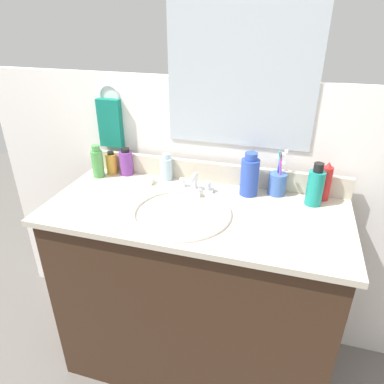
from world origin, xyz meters
The scene contains 19 objects.
ground_plane centered at (0.00, 0.00, 0.00)m, with size 6.00×6.00×0.00m, color #66605B.
vanity_cabinet centered at (0.00, 0.00, 0.42)m, with size 1.13×0.49×0.84m, color #382316.
countertop centered at (0.00, 0.00, 0.85)m, with size 1.17×0.53×0.02m, color beige.
backsplash centered at (0.00, 0.25, 0.91)m, with size 1.17×0.02×0.09m, color beige.
back_wall centered at (0.00, 0.32, 0.65)m, with size 2.27×0.04×1.30m, color white.
mirror_panel centered at (0.10, 0.29, 1.31)m, with size 0.60×0.01×0.56m, color #B2BCC6.
towel_ring centered at (-0.49, 0.29, 1.20)m, with size 0.10×0.10×0.01m, color silver.
hand_towel centered at (-0.49, 0.28, 1.08)m, with size 0.11×0.04×0.22m, color #147260.
sink_basin centered at (-0.04, -0.05, 0.83)m, with size 0.39×0.39×0.11m.
faucet centered at (-0.04, 0.14, 0.89)m, with size 0.16×0.10×0.08m.
bottle_spray_red centered at (0.48, 0.22, 0.94)m, with size 0.04×0.04×0.16m.
bottle_mouthwash_teal centered at (0.44, 0.17, 0.94)m, with size 0.06×0.06×0.17m.
bottle_toner_green centered at (-0.51, 0.16, 0.93)m, with size 0.05×0.05×0.15m.
bottle_gel_clear centered at (-0.20, 0.22, 0.92)m, with size 0.05×0.05×0.12m.
bottle_oil_amber centered at (-0.46, 0.21, 0.91)m, with size 0.05×0.05×0.11m.
bottle_cream_purple centered at (-0.39, 0.22, 0.92)m, with size 0.06×0.06×0.13m.
bottle_shampoo_blue centered at (0.18, 0.18, 0.95)m, with size 0.07×0.07×0.18m.
cup_blue_plastic centered at (0.29, 0.21, 0.91)m, with size 0.07×0.08×0.19m.
soap_bar centered at (-0.27, 0.15, 0.87)m, with size 0.06×0.04×0.02m, color white.
Camera 1 is at (0.32, -1.14, 1.55)m, focal length 33.11 mm.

